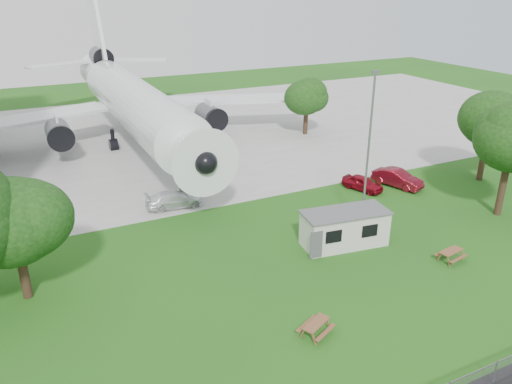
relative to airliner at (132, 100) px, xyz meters
name	(u,v)px	position (x,y,z in m)	size (l,w,h in m)	color
ground	(314,300)	(2.00, -35.86, -5.27)	(160.00, 160.00, 0.00)	#296A17
concrete_apron	(149,137)	(2.00, 2.14, -5.25)	(120.00, 46.00, 0.03)	#B7B7B2
airliner	(132,100)	(0.00, 0.00, 0.00)	(46.36, 47.73, 17.69)	white
site_cabin	(345,228)	(7.66, -30.92, -3.96)	(6.90, 3.51, 2.62)	beige
picnic_west	(316,334)	(0.40, -38.61, -5.27)	(1.80, 1.50, 0.76)	brown
picnic_east	(450,260)	(12.89, -36.04, -5.27)	(1.80, 1.50, 0.76)	brown
lamp_mast	(368,156)	(10.20, -29.66, 0.73)	(0.16, 0.16, 12.00)	slate
tree_west_small	(14,227)	(-13.36, -27.96, -0.54)	(6.28, 6.28, 7.88)	#382619
tree_east_back	(490,121)	(27.03, -25.98, 0.53)	(6.57, 6.57, 9.10)	#382619
tree_far_apron	(307,95)	(20.14, -5.01, -0.39)	(5.21, 5.21, 7.50)	#382619
car_ne_hatch	(363,183)	(15.24, -23.12, -4.61)	(1.56, 3.88, 1.32)	maroon
car_ne_sedan	(397,178)	(18.73, -23.79, -4.49)	(1.65, 4.73, 1.56)	maroon
car_apron_van	(174,199)	(-1.39, -19.19, -4.57)	(1.95, 4.81, 1.39)	white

